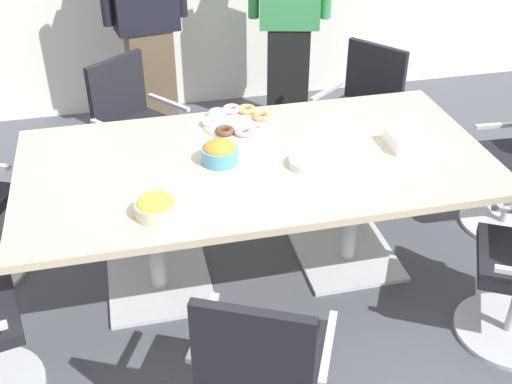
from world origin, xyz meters
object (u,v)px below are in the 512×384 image
(office_chair_0, at_px, (359,122))
(office_chair_1, at_px, (138,137))
(snack_bowl_chips_yellow, at_px, (156,206))
(donut_platter, at_px, (237,121))
(conference_table, at_px, (256,180))
(person_standing_1, at_px, (289,16))
(person_standing_0, at_px, (146,17))
(plate_stack, at_px, (309,162))
(snack_bowl_chips_orange, at_px, (220,152))
(office_chair_4, at_px, (261,378))
(napkin_pile, at_px, (407,140))

(office_chair_0, bearing_deg, office_chair_1, 48.19)
(snack_bowl_chips_yellow, bearing_deg, donut_platter, 56.14)
(office_chair_1, bearing_deg, office_chair_0, 137.17)
(conference_table, xyz_separation_m, person_standing_1, (0.66, 1.73, 0.28))
(office_chair_0, bearing_deg, person_standing_0, 21.02)
(person_standing_0, bearing_deg, plate_stack, 99.01)
(person_standing_0, bearing_deg, office_chair_1, 67.06)
(snack_bowl_chips_orange, bearing_deg, office_chair_0, 38.53)
(person_standing_0, bearing_deg, office_chair_4, 83.46)
(office_chair_0, xyz_separation_m, snack_bowl_chips_orange, (-1.13, -0.90, 0.40))
(snack_bowl_chips_yellow, relative_size, donut_platter, 0.48)
(plate_stack, relative_size, napkin_pile, 1.09)
(snack_bowl_chips_yellow, height_order, napkin_pile, snack_bowl_chips_yellow)
(office_chair_0, relative_size, donut_platter, 2.28)
(conference_table, distance_m, donut_platter, 0.43)
(snack_bowl_chips_yellow, bearing_deg, office_chair_0, 41.05)
(person_standing_0, xyz_separation_m, plate_stack, (0.63, -1.87, -0.20))
(office_chair_0, height_order, napkin_pile, office_chair_0)
(person_standing_1, bearing_deg, donut_platter, 77.13)
(plate_stack, bearing_deg, snack_bowl_chips_yellow, -162.00)
(snack_bowl_chips_yellow, distance_m, plate_stack, 0.83)
(conference_table, xyz_separation_m, donut_platter, (-0.01, 0.41, 0.14))
(office_chair_0, distance_m, person_standing_0, 1.67)
(plate_stack, bearing_deg, office_chair_1, 124.36)
(office_chair_1, bearing_deg, donut_platter, 92.39)
(person_standing_1, distance_m, snack_bowl_chips_orange, 1.92)
(office_chair_4, xyz_separation_m, person_standing_1, (0.90, 2.82, 0.50))
(conference_table, relative_size, plate_stack, 11.88)
(office_chair_1, distance_m, napkin_pile, 1.78)
(conference_table, relative_size, snack_bowl_chips_orange, 12.80)
(person_standing_0, bearing_deg, donut_platter, 95.93)
(office_chair_4, height_order, napkin_pile, office_chair_4)
(snack_bowl_chips_orange, xyz_separation_m, plate_stack, (0.43, -0.14, -0.04))
(snack_bowl_chips_orange, bearing_deg, snack_bowl_chips_yellow, -132.14)
(napkin_pile, bearing_deg, snack_bowl_chips_yellow, -166.42)
(office_chair_4, distance_m, plate_stack, 1.14)
(plate_stack, bearing_deg, donut_platter, 115.85)
(person_standing_0, bearing_deg, snack_bowl_chips_orange, 87.09)
(conference_table, xyz_separation_m, snack_bowl_chips_yellow, (-0.54, -0.38, 0.17))
(conference_table, height_order, office_chair_1, office_chair_1)
(conference_table, height_order, office_chair_4, office_chair_4)
(conference_table, bearing_deg, snack_bowl_chips_yellow, -144.91)
(person_standing_1, bearing_deg, office_chair_0, 123.04)
(conference_table, distance_m, office_chair_4, 1.14)
(person_standing_1, bearing_deg, conference_table, 83.22)
(person_standing_1, bearing_deg, napkin_pile, 108.59)
(office_chair_4, bearing_deg, snack_bowl_chips_yellow, 139.15)
(person_standing_0, xyz_separation_m, snack_bowl_chips_orange, (0.20, -1.73, -0.16))
(office_chair_0, bearing_deg, plate_stack, 109.02)
(office_chair_0, height_order, snack_bowl_chips_yellow, office_chair_0)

